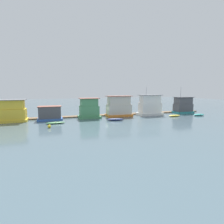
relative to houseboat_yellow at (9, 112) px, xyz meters
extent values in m
plane|color=#475B66|center=(23.49, -0.45, -2.26)|extent=(200.00, 200.00, 0.00)
cube|color=brown|center=(23.49, 2.10, -2.11)|extent=(59.60, 2.16, 0.30)
cube|color=gold|center=(0.00, 0.00, -2.00)|extent=(7.45, 3.79, 0.52)
cube|color=gold|center=(0.00, 0.00, -0.60)|extent=(6.94, 3.28, 2.28)
cube|color=gold|center=(0.00, 0.00, 1.54)|extent=(6.32, 2.67, 2.01)
cube|color=slate|center=(0.00, 0.00, 2.61)|extent=(7.24, 3.58, 0.12)
cube|color=#3866B7|center=(8.52, -0.46, -2.03)|extent=(5.56, 3.49, 0.46)
cube|color=#4C4C51|center=(8.52, -0.46, -0.44)|extent=(4.87, 2.80, 2.71)
cube|color=brown|center=(8.52, -0.46, 0.97)|extent=(5.17, 3.10, 0.12)
cube|color=#4C9360|center=(17.84, -0.23, -1.99)|extent=(5.41, 4.15, 0.53)
cube|color=#4C9360|center=(17.84, -0.23, -0.47)|extent=(4.54, 3.28, 2.51)
cube|color=#4C9360|center=(17.84, -0.23, 1.69)|extent=(4.08, 2.82, 1.82)
cube|color=brown|center=(17.84, -0.23, 2.67)|extent=(4.84, 3.58, 0.12)
cube|color=orange|center=(25.86, -0.17, -1.96)|extent=(6.87, 3.51, 0.60)
cube|color=beige|center=(25.86, -0.17, -0.36)|extent=(6.33, 2.97, 2.59)
cube|color=beige|center=(25.86, -0.17, 2.00)|extent=(5.75, 2.40, 2.14)
cube|color=brown|center=(25.86, -0.17, 3.13)|extent=(6.63, 3.27, 0.12)
cube|color=white|center=(34.93, -0.77, -1.92)|extent=(6.94, 3.69, 0.68)
cube|color=white|center=(34.93, -0.77, -0.21)|extent=(6.01, 2.76, 2.73)
cube|color=white|center=(34.93, -0.77, 2.20)|extent=(5.55, 2.30, 2.10)
cube|color=slate|center=(34.93, -0.77, 3.31)|extent=(6.31, 3.06, 0.12)
cylinder|color=#B2B2B7|center=(33.64, -0.77, 4.41)|extent=(0.12, 0.12, 2.08)
cube|color=teal|center=(46.63, -0.32, -1.99)|extent=(5.76, 3.40, 0.54)
cube|color=#4C4C51|center=(46.63, -0.32, -0.58)|extent=(5.24, 2.88, 2.28)
cube|color=#4C4C51|center=(46.63, -0.32, 1.52)|extent=(4.91, 2.55, 1.92)
cube|color=#38383D|center=(46.63, -0.32, 2.55)|extent=(5.54, 3.18, 0.12)
cylinder|color=#B2B2B7|center=(45.53, -0.32, 4.09)|extent=(0.12, 0.12, 2.98)
ellipsoid|color=#47844C|center=(9.63, -5.60, -2.05)|extent=(3.97, 1.40, 0.40)
cube|color=#997F60|center=(9.63, -5.60, -1.91)|extent=(0.22, 0.99, 0.08)
ellipsoid|color=navy|center=(22.64, -6.18, -1.98)|extent=(4.14, 2.09, 0.55)
cube|color=#997F60|center=(22.64, -6.18, -1.79)|extent=(0.39, 0.91, 0.08)
ellipsoid|color=yellow|center=(39.58, -5.36, -2.02)|extent=(3.29, 1.45, 0.47)
cube|color=#997F60|center=(39.58, -5.36, -1.86)|extent=(0.23, 1.05, 0.08)
ellipsoid|color=teal|center=(46.87, -6.32, -1.99)|extent=(3.29, 1.78, 0.54)
cube|color=#997F60|center=(46.87, -6.32, -1.80)|extent=(0.28, 1.26, 0.08)
sphere|color=yellow|center=(8.47, -9.39, -1.95)|extent=(0.62, 0.62, 0.62)
camera|label=1|loc=(9.25, -43.21, 4.81)|focal=28.00mm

